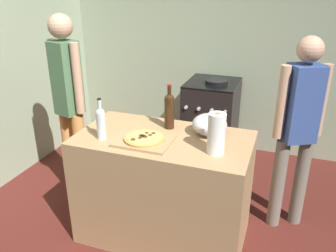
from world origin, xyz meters
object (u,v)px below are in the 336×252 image
object	(u,v)px
pizza	(144,138)
mixing_bowl	(210,125)
paper_towel_roll	(216,134)
stove	(211,120)
person_in_stripes	(69,99)
wine_bottle_dark	(101,122)
person_in_red	(298,124)
wine_bottle_amber	(169,109)

from	to	relation	value
pizza	mixing_bowl	distance (m)	0.51
paper_towel_roll	stove	bearing A→B (deg)	103.53
mixing_bowl	paper_towel_roll	size ratio (longest dim) A/B	0.91
paper_towel_roll	person_in_stripes	distance (m)	1.48
wine_bottle_dark	person_in_red	world-z (taller)	person_in_red
wine_bottle_amber	person_in_stripes	xyz separation A→B (m)	(-0.99, 0.09, -0.05)
wine_bottle_dark	person_in_stripes	distance (m)	0.74
paper_towel_roll	wine_bottle_amber	distance (m)	0.53
pizza	person_in_stripes	distance (m)	0.99
mixing_bowl	person_in_red	xyz separation A→B (m)	(0.63, 0.33, -0.04)
pizza	stove	size ratio (longest dim) A/B	0.30
pizza	person_in_red	bearing A→B (deg)	30.53
wine_bottle_dark	wine_bottle_amber	world-z (taller)	wine_bottle_amber
mixing_bowl	person_in_red	world-z (taller)	person_in_red
paper_towel_roll	person_in_stripes	size ratio (longest dim) A/B	0.17
wine_bottle_amber	stove	xyz separation A→B (m)	(0.05, 1.31, -0.58)
stove	person_in_red	xyz separation A→B (m)	(0.91, -1.01, 0.47)
pizza	person_in_red	xyz separation A→B (m)	(1.05, 0.62, 0.01)
wine_bottle_amber	pizza	bearing A→B (deg)	-105.22
stove	person_in_red	bearing A→B (deg)	-47.78
wine_bottle_dark	person_in_stripes	xyz separation A→B (m)	(-0.58, 0.45, -0.03)
paper_towel_roll	wine_bottle_dark	size ratio (longest dim) A/B	0.92
paper_towel_roll	wine_bottle_dark	world-z (taller)	wine_bottle_dark
paper_towel_roll	person_in_red	world-z (taller)	person_in_red
wine_bottle_dark	stove	bearing A→B (deg)	74.85
pizza	wine_bottle_amber	bearing A→B (deg)	74.78
mixing_bowl	wine_bottle_dark	world-z (taller)	wine_bottle_dark
paper_towel_roll	wine_bottle_dark	xyz separation A→B (m)	(-0.84, -0.06, -0.01)
stove	person_in_red	size ratio (longest dim) A/B	0.60
paper_towel_roll	person_in_stripes	bearing A→B (deg)	164.69
pizza	stove	bearing A→B (deg)	85.27
pizza	stove	world-z (taller)	stove
pizza	person_in_stripes	xyz separation A→B (m)	(-0.90, 0.40, 0.07)
wine_bottle_dark	person_in_red	distance (m)	1.52
wine_bottle_amber	person_in_red	distance (m)	1.02
mixing_bowl	person_in_stripes	xyz separation A→B (m)	(-1.31, 0.11, 0.02)
mixing_bowl	paper_towel_roll	xyz separation A→B (m)	(0.11, -0.28, 0.06)
mixing_bowl	wine_bottle_amber	xyz separation A→B (m)	(-0.33, 0.02, 0.07)
pizza	person_in_red	distance (m)	1.21
mixing_bowl	person_in_red	distance (m)	0.72
wine_bottle_amber	person_in_red	bearing A→B (deg)	17.82
person_in_stripes	person_in_red	size ratio (longest dim) A/B	1.07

